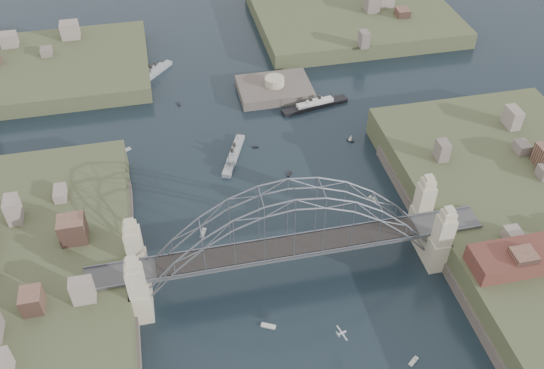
{
  "coord_description": "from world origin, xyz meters",
  "views": [
    {
      "loc": [
        -21.0,
        -79.34,
        99.34
      ],
      "look_at": [
        0.0,
        18.0,
        10.0
      ],
      "focal_mm": 38.67,
      "sensor_mm": 36.0,
      "label": 1
    }
  ],
  "objects_px": {
    "bridge": "(291,234)",
    "naval_cruiser_near": "(234,155)",
    "fort_island": "(274,94)",
    "ocean_liner": "(315,105)",
    "naval_cruiser_far": "(154,72)",
    "wharf_shed": "(520,258)"
  },
  "relations": [
    {
      "from": "bridge",
      "to": "fort_island",
      "type": "xyz_separation_m",
      "value": [
        12.0,
        70.0,
        -12.66
      ]
    },
    {
      "from": "wharf_shed",
      "to": "naval_cruiser_near",
      "type": "height_order",
      "value": "wharf_shed"
    },
    {
      "from": "ocean_liner",
      "to": "naval_cruiser_far",
      "type": "bearing_deg",
      "value": 147.86
    },
    {
      "from": "bridge",
      "to": "fort_island",
      "type": "bearing_deg",
      "value": 80.27
    },
    {
      "from": "wharf_shed",
      "to": "ocean_liner",
      "type": "height_order",
      "value": "wharf_shed"
    },
    {
      "from": "fort_island",
      "to": "wharf_shed",
      "type": "relative_size",
      "value": 1.1
    },
    {
      "from": "bridge",
      "to": "naval_cruiser_far",
      "type": "bearing_deg",
      "value": 104.8
    },
    {
      "from": "naval_cruiser_near",
      "to": "wharf_shed",
      "type": "bearing_deg",
      "value": -48.49
    },
    {
      "from": "wharf_shed",
      "to": "ocean_liner",
      "type": "relative_size",
      "value": 0.95
    },
    {
      "from": "bridge",
      "to": "fort_island",
      "type": "height_order",
      "value": "bridge"
    },
    {
      "from": "bridge",
      "to": "ocean_liner",
      "type": "bearing_deg",
      "value": 69.79
    },
    {
      "from": "bridge",
      "to": "fort_island",
      "type": "relative_size",
      "value": 3.82
    },
    {
      "from": "naval_cruiser_near",
      "to": "fort_island",
      "type": "bearing_deg",
      "value": 58.37
    },
    {
      "from": "bridge",
      "to": "wharf_shed",
      "type": "distance_m",
      "value": 46.23
    },
    {
      "from": "bridge",
      "to": "wharf_shed",
      "type": "height_order",
      "value": "bridge"
    },
    {
      "from": "fort_island",
      "to": "naval_cruiser_near",
      "type": "bearing_deg",
      "value": -121.63
    },
    {
      "from": "naval_cruiser_near",
      "to": "naval_cruiser_far",
      "type": "height_order",
      "value": "naval_cruiser_far"
    },
    {
      "from": "fort_island",
      "to": "bridge",
      "type": "bearing_deg",
      "value": -99.73
    },
    {
      "from": "bridge",
      "to": "naval_cruiser_near",
      "type": "bearing_deg",
      "value": 97.33
    },
    {
      "from": "naval_cruiser_far",
      "to": "ocean_liner",
      "type": "height_order",
      "value": "naval_cruiser_far"
    },
    {
      "from": "bridge",
      "to": "naval_cruiser_near",
      "type": "relative_size",
      "value": 4.99
    },
    {
      "from": "ocean_liner",
      "to": "wharf_shed",
      "type": "bearing_deg",
      "value": -73.51
    }
  ]
}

